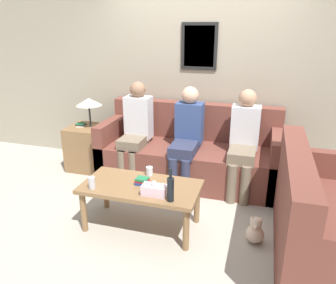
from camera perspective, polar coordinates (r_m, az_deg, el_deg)
ground_plane at (r=4.05m, az=1.89°, el=-9.33°), size 16.00×16.00×0.00m
wall_back at (r=4.57m, az=5.40°, el=11.31°), size 9.00×0.08×2.60m
couch_main at (r=4.37m, az=3.75°, el=-2.17°), size 2.31×0.90×0.98m
couch_side at (r=3.19m, az=25.86°, el=-13.13°), size 0.90×1.66×0.98m
coffee_table at (r=3.30m, az=-4.73°, el=-8.44°), size 1.17×0.60×0.47m
side_table_with_lamp at (r=4.80m, az=-13.68°, el=-0.41°), size 0.51×0.51×1.03m
wine_bottle at (r=2.94m, az=0.44°, el=-8.13°), size 0.06×0.06×0.32m
drinking_glass at (r=3.45m, az=-3.26°, el=-5.07°), size 0.07×0.07×0.09m
book_stack at (r=3.27m, az=-4.51°, el=-6.80°), size 0.14×0.10×0.07m
soda_can at (r=3.25m, az=-13.13°, el=-6.94°), size 0.07×0.07×0.12m
tissue_box at (r=3.06m, az=-2.40°, el=-8.33°), size 0.23×0.12×0.15m
person_left at (r=4.31m, az=-5.62°, el=2.59°), size 0.34×0.58×1.28m
person_middle at (r=4.10m, az=3.28°, el=1.53°), size 0.34×0.66×1.25m
person_right at (r=4.02m, az=13.07°, el=0.65°), size 0.34×0.65×1.25m
teddy_bear at (r=3.32m, az=14.92°, el=-14.79°), size 0.17×0.17×0.27m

